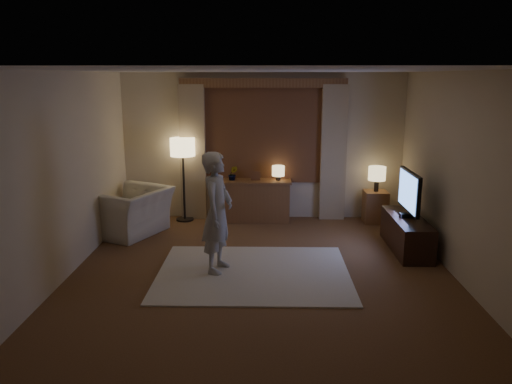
{
  "coord_description": "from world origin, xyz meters",
  "views": [
    {
      "loc": [
        0.05,
        -6.12,
        2.53
      ],
      "look_at": [
        -0.08,
        0.6,
        0.97
      ],
      "focal_mm": 35.0,
      "sensor_mm": 36.0,
      "label": 1
    }
  ],
  "objects_px": {
    "sideboard": "(256,202)",
    "tv_stand": "(406,234)",
    "armchair": "(131,212)",
    "side_table": "(375,207)",
    "person": "(217,212)"
  },
  "relations": [
    {
      "from": "sideboard",
      "to": "tv_stand",
      "type": "distance_m",
      "value": 2.73
    },
    {
      "from": "armchair",
      "to": "side_table",
      "type": "bearing_deg",
      "value": 125.46
    },
    {
      "from": "sideboard",
      "to": "tv_stand",
      "type": "xyz_separation_m",
      "value": [
        2.28,
        -1.5,
        -0.1
      ]
    },
    {
      "from": "sideboard",
      "to": "side_table",
      "type": "distance_m",
      "value": 2.12
    },
    {
      "from": "armchair",
      "to": "side_table",
      "type": "height_order",
      "value": "armchair"
    },
    {
      "from": "tv_stand",
      "to": "armchair",
      "type": "bearing_deg",
      "value": 170.89
    },
    {
      "from": "sideboard",
      "to": "armchair",
      "type": "relative_size",
      "value": 1.04
    },
    {
      "from": "sideboard",
      "to": "tv_stand",
      "type": "height_order",
      "value": "sideboard"
    },
    {
      "from": "person",
      "to": "side_table",
      "type": "bearing_deg",
      "value": -33.4
    },
    {
      "from": "person",
      "to": "tv_stand",
      "type": "bearing_deg",
      "value": -57.62
    },
    {
      "from": "sideboard",
      "to": "tv_stand",
      "type": "bearing_deg",
      "value": -33.43
    },
    {
      "from": "side_table",
      "to": "person",
      "type": "xyz_separation_m",
      "value": [
        -2.56,
        -2.36,
        0.53
      ]
    },
    {
      "from": "side_table",
      "to": "person",
      "type": "distance_m",
      "value": 3.52
    },
    {
      "from": "armchair",
      "to": "tv_stand",
      "type": "relative_size",
      "value": 0.83
    },
    {
      "from": "sideboard",
      "to": "person",
      "type": "distance_m",
      "value": 2.49
    }
  ]
}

